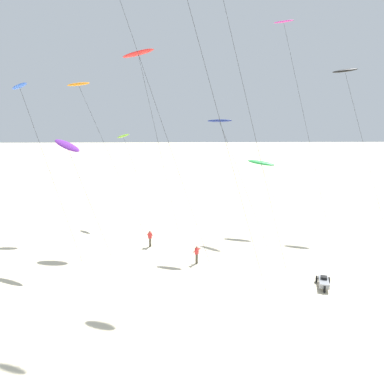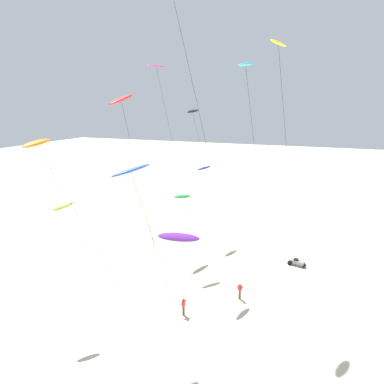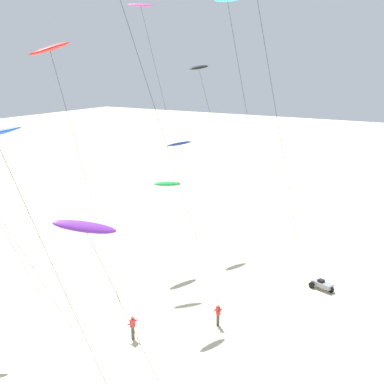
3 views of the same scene
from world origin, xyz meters
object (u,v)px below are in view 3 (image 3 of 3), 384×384
kite_cyan (228,5)px  kite_black (199,69)px  beach_buggy (322,284)px  kite_flyer_middle (133,327)px  kite_green (167,184)px  kite_flyer_nearest (218,314)px  kite_purple (85,228)px  kite_navy (180,146)px  kite_magenta (142,11)px  kite_red (50,50)px

kite_cyan → kite_black: kite_cyan is taller
kite_cyan → beach_buggy: kite_cyan is taller
kite_flyer_middle → beach_buggy: (13.96, -8.55, -0.46)m
kite_green → kite_flyer_nearest: 13.45m
kite_black → kite_flyer_nearest: bearing=-145.8°
kite_purple → beach_buggy: bearing=-16.3°
kite_navy → kite_green: kite_navy is taller
kite_navy → kite_green: size_ratio=1.55×
kite_magenta → kite_flyer_nearest: kite_magenta is taller
kite_black → kite_flyer_nearest: size_ratio=10.65×
kite_navy → kite_flyer_middle: kite_navy is taller
kite_cyan → kite_flyer_nearest: 20.64m
kite_navy → kite_flyer_nearest: size_ratio=7.44×
kite_red → kite_green: kite_red is taller
kite_navy → kite_green: bearing=42.1°
kite_magenta → kite_black: (6.40, -2.23, -5.14)m
kite_red → kite_magenta: (15.88, 4.82, 3.76)m
kite_green → kite_flyer_nearest: (-7.34, -9.07, -6.68)m
kite_black → beach_buggy: size_ratio=8.36×
kite_purple → kite_navy: 13.81m
kite_navy → kite_black: size_ratio=0.70×
kite_magenta → kite_cyan: size_ratio=1.04×
kite_purple → kite_black: bearing=19.6°
kite_black → kite_cyan: bearing=-143.9°
kite_magenta → kite_black: bearing=-19.2°
kite_black → kite_flyer_middle: bearing=-160.9°
beach_buggy → kite_red: bearing=138.6°
kite_red → kite_black: kite_red is taller
kite_red → kite_flyer_middle: bearing=-76.7°
kite_green → kite_magenta: bearing=56.7°
kite_red → kite_magenta: kite_magenta is taller
kite_flyer_nearest → kite_black: bearing=34.2°
kite_navy → kite_black: 16.74m
kite_magenta → kite_black: kite_magenta is taller
kite_green → kite_flyer_middle: bearing=-156.9°
kite_navy → kite_flyer_nearest: (-2.34, -4.55, -11.15)m
kite_green → beach_buggy: (2.17, -13.57, -7.15)m
kite_navy → kite_flyer_nearest: kite_navy is taller
kite_purple → kite_flyer_nearest: size_ratio=6.55×
kite_red → kite_black: bearing=6.6°
kite_cyan → kite_green: size_ratio=2.75×
kite_magenta → kite_flyer_middle: bearing=-147.1°
kite_red → kite_magenta: size_ratio=0.84×
kite_green → kite_flyer_nearest: size_ratio=4.81×
kite_red → kite_magenta: 17.02m
kite_black → beach_buggy: kite_black is taller
kite_navy → kite_flyer_nearest: bearing=-117.2°
kite_flyer_middle → kite_purple: bearing=-158.8°
kite_navy → kite_black: bearing=25.4°
beach_buggy → kite_cyan: bearing=145.6°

